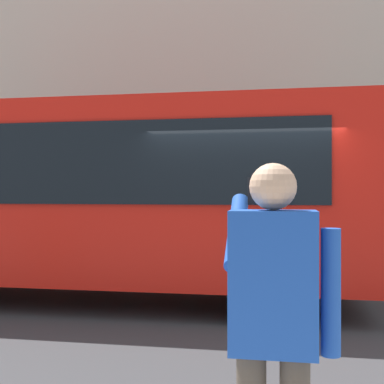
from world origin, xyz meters
name	(u,v)px	position (x,y,z in m)	size (l,w,h in m)	color
ground_plane	(248,311)	(0.00, 0.00, 0.00)	(60.00, 60.00, 0.00)	#38383A
building_facade_far	(264,37)	(-0.02, -6.80, 5.99)	(28.00, 1.55, 12.00)	beige
red_bus	(77,194)	(2.75, -0.36, 1.68)	(9.05, 2.54, 3.08)	red
pedestrian_photographer	(274,315)	(-0.42, 4.85, 1.14)	(0.53, 0.52, 1.70)	#4C4238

